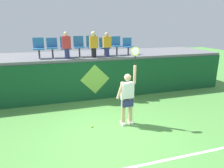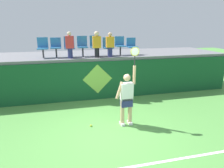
# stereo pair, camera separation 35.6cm
# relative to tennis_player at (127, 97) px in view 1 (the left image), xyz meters

# --- Properties ---
(ground_plane) EXTENTS (40.00, 40.00, 0.00)m
(ground_plane) POSITION_rel_tennis_player_xyz_m (-0.69, -0.61, -0.95)
(ground_plane) COLOR #519342
(court_back_wall) EXTENTS (13.25, 0.20, 1.67)m
(court_back_wall) POSITION_rel_tennis_player_xyz_m (-0.69, 2.62, -0.12)
(court_back_wall) COLOR #144C28
(court_back_wall) RESTS_ON ground_plane
(spectator_platform) EXTENTS (13.25, 3.00, 0.12)m
(spectator_platform) POSITION_rel_tennis_player_xyz_m (-0.69, 4.07, 0.78)
(spectator_platform) COLOR slate
(spectator_platform) RESTS_ON court_back_wall
(court_baseline_stripe) EXTENTS (11.93, 0.08, 0.01)m
(court_baseline_stripe) POSITION_rel_tennis_player_xyz_m (-0.69, -2.04, -0.95)
(court_baseline_stripe) COLOR white
(court_baseline_stripe) RESTS_ON ground_plane
(tennis_player) EXTENTS (0.75, 0.28, 2.51)m
(tennis_player) POSITION_rel_tennis_player_xyz_m (0.00, 0.00, 0.00)
(tennis_player) COLOR white
(tennis_player) RESTS_ON ground_plane
(tennis_ball) EXTENTS (0.07, 0.07, 0.07)m
(tennis_ball) POSITION_rel_tennis_player_xyz_m (-1.15, 0.11, -0.92)
(tennis_ball) COLOR #D1E533
(tennis_ball) RESTS_ON ground_plane
(water_bottle) EXTENTS (0.08, 0.08, 0.25)m
(water_bottle) POSITION_rel_tennis_player_xyz_m (1.28, 2.77, 0.96)
(water_bottle) COLOR white
(water_bottle) RESTS_ON spectator_platform
(stadium_chair_0) EXTENTS (0.44, 0.42, 0.85)m
(stadium_chair_0) POSITION_rel_tennis_player_xyz_m (-2.67, 3.35, 1.31)
(stadium_chair_0) COLOR #38383D
(stadium_chair_0) RESTS_ON spectator_platform
(stadium_chair_1) EXTENTS (0.44, 0.42, 0.83)m
(stadium_chair_1) POSITION_rel_tennis_player_xyz_m (-2.13, 3.35, 1.31)
(stadium_chair_1) COLOR #38383D
(stadium_chair_1) RESTS_ON spectator_platform
(stadium_chair_2) EXTENTS (0.44, 0.42, 0.87)m
(stadium_chair_2) POSITION_rel_tennis_player_xyz_m (-1.56, 3.36, 1.31)
(stadium_chair_2) COLOR #38383D
(stadium_chair_2) RESTS_ON spectator_platform
(stadium_chair_3) EXTENTS (0.44, 0.42, 0.89)m
(stadium_chair_3) POSITION_rel_tennis_player_xyz_m (-1.00, 3.36, 1.33)
(stadium_chair_3) COLOR #38383D
(stadium_chair_3) RESTS_ON spectator_platform
(stadium_chair_4) EXTENTS (0.44, 0.42, 0.89)m
(stadium_chair_4) POSITION_rel_tennis_player_xyz_m (-0.44, 3.36, 1.32)
(stadium_chair_4) COLOR #38383D
(stadium_chair_4) RESTS_ON spectator_platform
(stadium_chair_5) EXTENTS (0.44, 0.42, 0.80)m
(stadium_chair_5) POSITION_rel_tennis_player_xyz_m (0.15, 3.35, 1.27)
(stadium_chair_5) COLOR #38383D
(stadium_chair_5) RESTS_ON spectator_platform
(stadium_chair_6) EXTENTS (0.44, 0.42, 0.84)m
(stadium_chair_6) POSITION_rel_tennis_player_xyz_m (0.72, 3.35, 1.32)
(stadium_chair_6) COLOR #38383D
(stadium_chair_6) RESTS_ON spectator_platform
(stadium_chair_7) EXTENTS (0.44, 0.42, 0.78)m
(stadium_chair_7) POSITION_rel_tennis_player_xyz_m (1.29, 3.35, 1.27)
(stadium_chair_7) COLOR #38383D
(stadium_chair_7) RESTS_ON spectator_platform
(spectator_0) EXTENTS (0.34, 0.20, 1.04)m
(spectator_0) POSITION_rel_tennis_player_xyz_m (0.15, 2.93, 1.38)
(spectator_0) COLOR navy
(spectator_0) RESTS_ON spectator_platform
(spectator_1) EXTENTS (0.34, 0.21, 1.10)m
(spectator_1) POSITION_rel_tennis_player_xyz_m (-0.44, 2.89, 1.41)
(spectator_1) COLOR black
(spectator_1) RESTS_ON spectator_platform
(spectator_2) EXTENTS (0.34, 0.20, 1.09)m
(spectator_2) POSITION_rel_tennis_player_xyz_m (-1.56, 2.92, 1.40)
(spectator_2) COLOR navy
(spectator_2) RESTS_ON spectator_platform
(wall_signage_mount) EXTENTS (1.27, 0.01, 1.55)m
(wall_signage_mount) POSITION_rel_tennis_player_xyz_m (-0.50, 2.51, -0.95)
(wall_signage_mount) COLOR #144C28
(wall_signage_mount) RESTS_ON ground_plane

